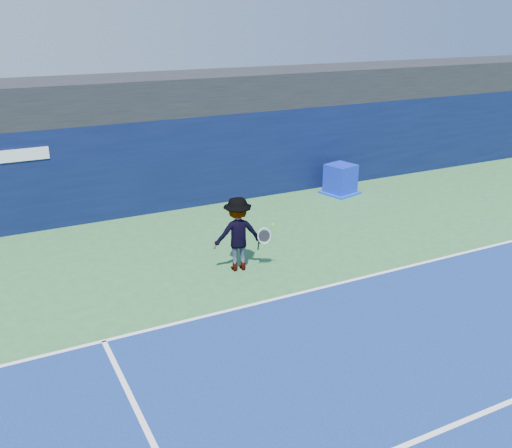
% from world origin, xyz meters
% --- Properties ---
extents(ground, '(80.00, 80.00, 0.00)m').
position_xyz_m(ground, '(0.00, 0.00, 0.00)').
color(ground, '#2F6A37').
rests_on(ground, ground).
extents(baseline, '(24.00, 0.10, 0.01)m').
position_xyz_m(baseline, '(0.00, 3.00, 0.01)').
color(baseline, white).
rests_on(baseline, ground).
extents(service_line, '(24.00, 0.10, 0.01)m').
position_xyz_m(service_line, '(0.00, -2.00, 0.01)').
color(service_line, white).
rests_on(service_line, ground).
extents(stadium_band, '(36.00, 3.00, 1.20)m').
position_xyz_m(stadium_band, '(0.00, 11.50, 3.60)').
color(stadium_band, black).
rests_on(stadium_band, back_wall_assembly).
extents(back_wall_assembly, '(36.00, 1.03, 3.00)m').
position_xyz_m(back_wall_assembly, '(-0.00, 10.50, 1.50)').
color(back_wall_assembly, '#091236').
rests_on(back_wall_assembly, ground).
extents(equipment_cart, '(1.36, 1.36, 1.07)m').
position_xyz_m(equipment_cart, '(4.89, 9.05, 0.49)').
color(equipment_cart, '#0D1FBB').
rests_on(equipment_cart, ground).
extents(tennis_player, '(1.44, 0.93, 1.91)m').
position_xyz_m(tennis_player, '(-1.15, 4.89, 0.95)').
color(tennis_player, silver).
rests_on(tennis_player, ground).
extents(tennis_ball, '(0.06, 0.06, 0.06)m').
position_xyz_m(tennis_ball, '(-0.47, 4.32, 1.28)').
color(tennis_ball, '#A9D317').
rests_on(tennis_ball, ground).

